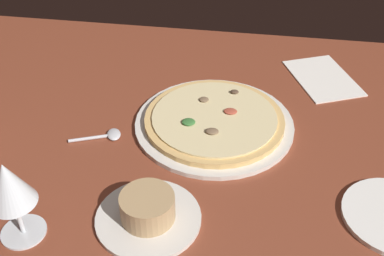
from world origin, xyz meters
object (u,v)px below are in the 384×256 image
Objects in this scene: ramekin_on_saucer at (147,211)px; paper_menu at (323,78)px; wine_glass_near at (9,187)px; spoon at (107,135)px; pizza_main at (214,121)px.

ramekin_on_saucer is 60.13cm from paper_menu.
spoon is (-6.30, -26.46, -10.19)cm from wine_glass_near.
ramekin_on_saucer is 1.18× the size of wine_glass_near.
ramekin_on_saucer is 22.24cm from wine_glass_near.
ramekin_on_saucer is at bearing -163.18° from wine_glass_near.
wine_glass_near is (27.67, 33.72, 9.45)cm from pizza_main.
wine_glass_near reaches higher than pizza_main.
paper_menu is at bearing -122.27° from ramekin_on_saucer.
wine_glass_near is 0.78× the size of paper_menu.
pizza_main is 2.21× the size of wine_glass_near.
wine_glass_near is 1.41× the size of spoon.
pizza_main is at bearing 20.36° from paper_menu.
spoon is at bearing 18.76° from pizza_main.
ramekin_on_saucer is at bearing 34.34° from paper_menu.
ramekin_on_saucer reaches higher than paper_menu.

